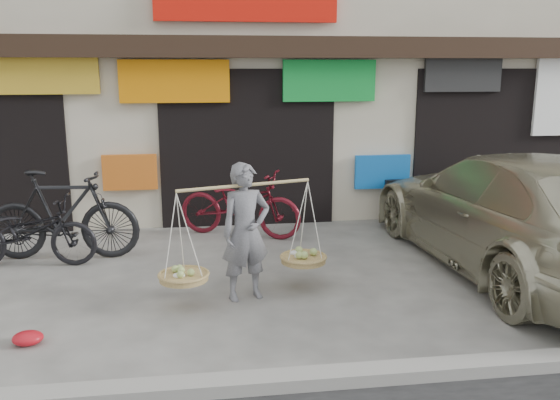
{
  "coord_description": "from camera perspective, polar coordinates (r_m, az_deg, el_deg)",
  "views": [
    {
      "loc": [
        -0.88,
        -6.64,
        2.75
      ],
      "look_at": [
        0.19,
        0.9,
        1.02
      ],
      "focal_mm": 38.0,
      "sensor_mm": 36.0,
      "label": 1
    }
  ],
  "objects": [
    {
      "name": "ground",
      "position": [
        7.24,
        -0.52,
        -9.5
      ],
      "size": [
        70.0,
        70.0,
        0.0
      ],
      "primitive_type": "plane",
      "color": "gray",
      "rests_on": "ground"
    },
    {
      "name": "kerb",
      "position": [
        5.44,
        2.38,
        -16.84
      ],
      "size": [
        70.0,
        0.25,
        0.12
      ],
      "primitive_type": "cube",
      "color": "gray",
      "rests_on": "ground"
    },
    {
      "name": "shophouse_block",
      "position": [
        13.11,
        -4.4,
        15.82
      ],
      "size": [
        14.0,
        6.32,
        7.0
      ],
      "color": "beige",
      "rests_on": "ground"
    },
    {
      "name": "street_vendor",
      "position": [
        7.04,
        -3.31,
        -3.59
      ],
      "size": [
        2.03,
        1.0,
        1.65
      ],
      "rotation": [
        0.0,
        0.0,
        0.29
      ],
      "color": "slate",
      "rests_on": "ground"
    },
    {
      "name": "bike_0",
      "position": [
        8.96,
        -23.1,
        -2.83
      ],
      "size": [
        1.93,
        0.82,
        0.99
      ],
      "primitive_type": "imported",
      "rotation": [
        0.0,
        0.0,
        1.48
      ],
      "color": "black",
      "rests_on": "ground"
    },
    {
      "name": "bike_1",
      "position": [
        9.06,
        -20.21,
        -1.35
      ],
      "size": [
        2.23,
        0.82,
        1.31
      ],
      "primitive_type": "imported",
      "rotation": [
        0.0,
        0.0,
        1.48
      ],
      "color": "black",
      "rests_on": "ground"
    },
    {
      "name": "bike_2",
      "position": [
        9.7,
        -3.89,
        -0.36
      ],
      "size": [
        2.19,
        1.51,
        1.09
      ],
      "primitive_type": "imported",
      "rotation": [
        0.0,
        0.0,
        1.15
      ],
      "color": "#590F19",
      "rests_on": "ground"
    },
    {
      "name": "suv",
      "position": [
        8.67,
        21.66,
        -1.01
      ],
      "size": [
        2.54,
        5.72,
        1.63
      ],
      "rotation": [
        0.0,
        0.0,
        3.19
      ],
      "color": "#B2AD90",
      "rests_on": "ground"
    },
    {
      "name": "red_bag",
      "position": [
        6.63,
        -23.11,
        -12.13
      ],
      "size": [
        0.31,
        0.25,
        0.14
      ],
      "primitive_type": "ellipsoid",
      "color": "red",
      "rests_on": "ground"
    }
  ]
}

